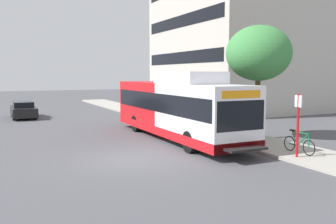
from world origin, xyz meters
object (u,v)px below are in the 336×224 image
(bicycle_parked, at_px, (299,143))
(bus_stop_sign_pole, at_px, (298,121))
(transit_bus, at_px, (177,108))
(parked_car_far_lane, at_px, (23,110))
(street_tree_near_stop, at_px, (259,54))

(bicycle_parked, bearing_deg, bus_stop_sign_pole, -141.28)
(transit_bus, distance_m, parked_car_far_lane, 15.44)
(bus_stop_sign_pole, height_order, bicycle_parked, bus_stop_sign_pole)
(bus_stop_sign_pole, bearing_deg, street_tree_near_stop, 68.93)
(transit_bus, relative_size, bicycle_parked, 6.96)
(parked_car_far_lane, bearing_deg, street_tree_near_stop, -55.55)
(bus_stop_sign_pole, xyz_separation_m, street_tree_near_stop, (1.83, 4.76, 2.98))
(transit_bus, relative_size, bus_stop_sign_pole, 4.71)
(transit_bus, xyz_separation_m, street_tree_near_stop, (3.96, -1.92, 2.93))
(bus_stop_sign_pole, xyz_separation_m, parked_car_far_lane, (-8.96, 20.49, -0.99))
(bus_stop_sign_pole, distance_m, street_tree_near_stop, 5.91)
(bicycle_parked, xyz_separation_m, street_tree_near_stop, (1.20, 4.25, 4.07))
(transit_bus, distance_m, bus_stop_sign_pole, 7.01)
(street_tree_near_stop, height_order, parked_car_far_lane, street_tree_near_stop)
(transit_bus, bearing_deg, bicycle_parked, -65.89)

